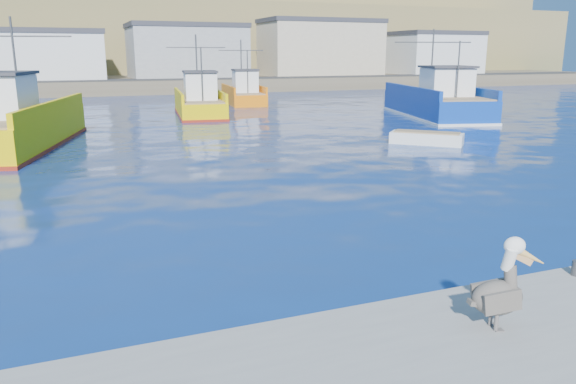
% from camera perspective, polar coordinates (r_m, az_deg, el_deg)
% --- Properties ---
extents(ground, '(260.00, 260.00, 0.00)m').
position_cam_1_polar(ground, '(13.49, 7.29, -7.03)').
color(ground, '#081361').
rests_on(ground, ground).
extents(dock_bollards, '(36.20, 0.20, 0.30)m').
position_cam_1_polar(dock_bollards, '(11.00, 18.87, -9.03)').
color(dock_bollards, '#4C4C4C').
rests_on(dock_bollards, dock).
extents(far_shore, '(200.00, 81.00, 24.00)m').
position_cam_1_polar(far_shore, '(120.42, -19.41, 15.14)').
color(far_shore, brown).
rests_on(far_shore, ground).
extents(trawler_yellow_a, '(7.53, 13.83, 6.75)m').
position_cam_1_polar(trawler_yellow_a, '(32.56, -26.26, 6.04)').
color(trawler_yellow_a, '#E1BF00').
rests_on(trawler_yellow_a, ground).
extents(trawler_yellow_b, '(4.77, 10.17, 6.33)m').
position_cam_1_polar(trawler_yellow_b, '(45.34, -8.98, 8.89)').
color(trawler_yellow_b, '#E1BF00').
rests_on(trawler_yellow_b, ground).
extents(trawler_blue, '(7.64, 13.61, 6.72)m').
position_cam_1_polar(trawler_blue, '(45.45, 14.90, 8.81)').
color(trawler_blue, '#0B3594').
rests_on(trawler_blue, ground).
extents(boat_orange, '(4.34, 8.64, 6.08)m').
position_cam_1_polar(boat_orange, '(55.53, -4.52, 9.97)').
color(boat_orange, orange).
rests_on(boat_orange, ground).
extents(skiff_mid, '(3.67, 3.61, 0.83)m').
position_cam_1_polar(skiff_mid, '(31.47, 13.89, 5.22)').
color(skiff_mid, silver).
rests_on(skiff_mid, ground).
extents(pelican, '(1.24, 0.68, 1.53)m').
position_cam_1_polar(pelican, '(9.62, 20.77, -9.29)').
color(pelican, '#595451').
rests_on(pelican, dock).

